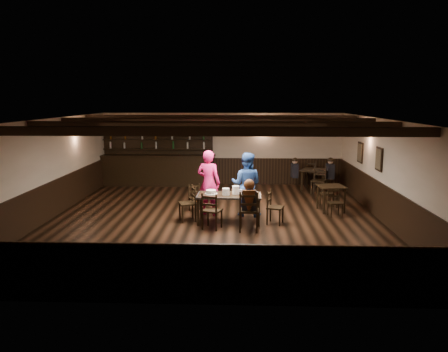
{
  "coord_description": "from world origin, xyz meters",
  "views": [
    {
      "loc": [
        0.69,
        -11.45,
        3.23
      ],
      "look_at": [
        0.24,
        0.2,
        1.16
      ],
      "focal_mm": 35.0,
      "sensor_mm": 36.0,
      "label": 1
    }
  ],
  "objects_px": {
    "chair_near_left": "(211,208)",
    "bar_counter": "(157,166)",
    "chair_near_right": "(249,208)",
    "dining_table": "(229,197)",
    "man_blue": "(246,184)",
    "cake": "(211,192)",
    "woman_pink": "(209,183)"
  },
  "relations": [
    {
      "from": "chair_near_left",
      "to": "bar_counter",
      "type": "height_order",
      "value": "bar_counter"
    },
    {
      "from": "chair_near_right",
      "to": "dining_table",
      "type": "bearing_deg",
      "value": 121.63
    },
    {
      "from": "dining_table",
      "to": "bar_counter",
      "type": "relative_size",
      "value": 0.39
    },
    {
      "from": "chair_near_left",
      "to": "chair_near_right",
      "type": "relative_size",
      "value": 0.92
    },
    {
      "from": "chair_near_right",
      "to": "chair_near_left",
      "type": "bearing_deg",
      "value": 170.27
    },
    {
      "from": "dining_table",
      "to": "man_blue",
      "type": "relative_size",
      "value": 0.95
    },
    {
      "from": "dining_table",
      "to": "chair_near_left",
      "type": "bearing_deg",
      "value": -123.5
    },
    {
      "from": "dining_table",
      "to": "chair_near_left",
      "type": "distance_m",
      "value": 0.8
    },
    {
      "from": "dining_table",
      "to": "man_blue",
      "type": "xyz_separation_m",
      "value": [
        0.46,
        0.71,
        0.21
      ]
    },
    {
      "from": "dining_table",
      "to": "woman_pink",
      "type": "bearing_deg",
      "value": 128.55
    },
    {
      "from": "chair_near_left",
      "to": "woman_pink",
      "type": "bearing_deg",
      "value": 96.23
    },
    {
      "from": "cake",
      "to": "bar_counter",
      "type": "bearing_deg",
      "value": 115.58
    },
    {
      "from": "chair_near_left",
      "to": "bar_counter",
      "type": "bearing_deg",
      "value": 113.03
    },
    {
      "from": "dining_table",
      "to": "cake",
      "type": "height_order",
      "value": "cake"
    },
    {
      "from": "woman_pink",
      "to": "bar_counter",
      "type": "distance_m",
      "value": 4.83
    },
    {
      "from": "chair_near_right",
      "to": "cake",
      "type": "bearing_deg",
      "value": 138.07
    },
    {
      "from": "chair_near_left",
      "to": "man_blue",
      "type": "xyz_separation_m",
      "value": [
        0.9,
        1.36,
        0.34
      ]
    },
    {
      "from": "man_blue",
      "to": "bar_counter",
      "type": "bearing_deg",
      "value": -39.15
    },
    {
      "from": "bar_counter",
      "to": "cake",
      "type": "bearing_deg",
      "value": -64.42
    },
    {
      "from": "man_blue",
      "to": "cake",
      "type": "bearing_deg",
      "value": 47.84
    },
    {
      "from": "chair_near_left",
      "to": "cake",
      "type": "height_order",
      "value": "chair_near_left"
    },
    {
      "from": "cake",
      "to": "bar_counter",
      "type": "xyz_separation_m",
      "value": [
        -2.37,
        4.95,
        -0.07
      ]
    },
    {
      "from": "man_blue",
      "to": "chair_near_left",
      "type": "bearing_deg",
      "value": 69.96
    },
    {
      "from": "chair_near_left",
      "to": "chair_near_right",
      "type": "height_order",
      "value": "chair_near_right"
    },
    {
      "from": "woman_pink",
      "to": "dining_table",
      "type": "bearing_deg",
      "value": 147.09
    },
    {
      "from": "man_blue",
      "to": "bar_counter",
      "type": "xyz_separation_m",
      "value": [
        -3.31,
        4.3,
        -0.16
      ]
    },
    {
      "from": "man_blue",
      "to": "cake",
      "type": "distance_m",
      "value": 1.14
    },
    {
      "from": "woman_pink",
      "to": "bar_counter",
      "type": "relative_size",
      "value": 0.42
    },
    {
      "from": "chair_near_left",
      "to": "woman_pink",
      "type": "height_order",
      "value": "woman_pink"
    },
    {
      "from": "cake",
      "to": "bar_counter",
      "type": "height_order",
      "value": "bar_counter"
    },
    {
      "from": "chair_near_right",
      "to": "bar_counter",
      "type": "height_order",
      "value": "bar_counter"
    },
    {
      "from": "dining_table",
      "to": "bar_counter",
      "type": "bearing_deg",
      "value": 119.59
    }
  ]
}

